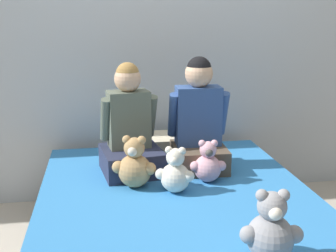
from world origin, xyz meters
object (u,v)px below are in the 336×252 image
(teddy_bear_at_foot_of_bed, at_px, (270,231))
(pillow_at_headboard, at_px, (158,144))
(child_on_right, at_px, (199,123))
(teddy_bear_held_by_left_child, at_px, (135,166))
(teddy_bear_held_by_right_child, at_px, (208,164))
(teddy_bear_between_children, at_px, (175,173))
(bed, at_px, (181,240))
(child_on_left, at_px, (130,131))

(teddy_bear_at_foot_of_bed, bearing_deg, pillow_at_headboard, 108.04)
(child_on_right, height_order, teddy_bear_held_by_left_child, child_on_right)
(child_on_right, height_order, teddy_bear_held_by_right_child, child_on_right)
(teddy_bear_between_children, xyz_separation_m, teddy_bear_at_foot_of_bed, (0.23, -0.66, 0.02))
(pillow_at_headboard, bearing_deg, bed, -90.00)
(teddy_bear_held_by_right_child, relative_size, pillow_at_headboard, 0.49)
(teddy_bear_between_children, bearing_deg, teddy_bear_held_by_left_child, 174.85)
(teddy_bear_held_by_left_child, bearing_deg, bed, -32.01)
(teddy_bear_between_children, height_order, teddy_bear_at_foot_of_bed, teddy_bear_at_foot_of_bed)
(teddy_bear_held_by_right_child, bearing_deg, bed, -121.87)
(child_on_left, height_order, teddy_bear_held_by_left_child, child_on_left)
(teddy_bear_held_by_left_child, relative_size, teddy_bear_between_children, 1.16)
(teddy_bear_between_children, relative_size, teddy_bear_at_foot_of_bed, 0.86)
(teddy_bear_held_by_right_child, bearing_deg, pillow_at_headboard, 115.85)
(bed, bearing_deg, teddy_bear_between_children, 92.49)
(child_on_left, distance_m, teddy_bear_at_foot_of_bed, 1.10)
(teddy_bear_held_by_left_child, height_order, teddy_bear_at_foot_of_bed, same)
(child_on_left, distance_m, pillow_at_headboard, 0.42)
(child_on_right, distance_m, teddy_bear_held_by_right_child, 0.29)
(child_on_left, relative_size, teddy_bear_at_foot_of_bed, 2.25)
(bed, height_order, pillow_at_headboard, pillow_at_headboard)
(bed, distance_m, teddy_bear_held_by_left_child, 0.45)
(bed, height_order, child_on_right, child_on_right)
(teddy_bear_held_by_right_child, distance_m, pillow_at_headboard, 0.58)
(child_on_right, distance_m, pillow_at_headboard, 0.42)
(teddy_bear_between_children, distance_m, teddy_bear_at_foot_of_bed, 0.70)
(teddy_bear_at_foot_of_bed, xyz_separation_m, pillow_at_headboard, (-0.23, 1.31, -0.06))
(bed, distance_m, teddy_bear_at_foot_of_bed, 0.66)
(child_on_right, bearing_deg, teddy_bear_held_by_right_child, -88.14)
(child_on_right, bearing_deg, pillow_at_headboard, 124.11)
(child_on_right, xyz_separation_m, teddy_bear_held_by_right_child, (-0.00, -0.23, -0.17))
(child_on_right, xyz_separation_m, teddy_bear_at_foot_of_bed, (0.03, -1.00, -0.15))
(teddy_bear_held_by_right_child, bearing_deg, child_on_right, 95.98)
(teddy_bear_between_children, relative_size, pillow_at_headboard, 0.51)
(child_on_right, xyz_separation_m, teddy_bear_held_by_left_child, (-0.40, -0.24, -0.15))
(child_on_left, bearing_deg, teddy_bear_at_foot_of_bed, -74.95)
(child_on_left, bearing_deg, teddy_bear_held_by_right_child, -38.20)
(bed, xyz_separation_m, teddy_bear_held_by_right_child, (0.19, 0.24, 0.30))
(teddy_bear_held_by_right_child, distance_m, teddy_bear_at_foot_of_bed, 0.77)
(teddy_bear_held_by_right_child, height_order, pillow_at_headboard, teddy_bear_held_by_right_child)
(child_on_right, height_order, teddy_bear_between_children, child_on_right)
(child_on_left, distance_m, teddy_bear_held_by_left_child, 0.27)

